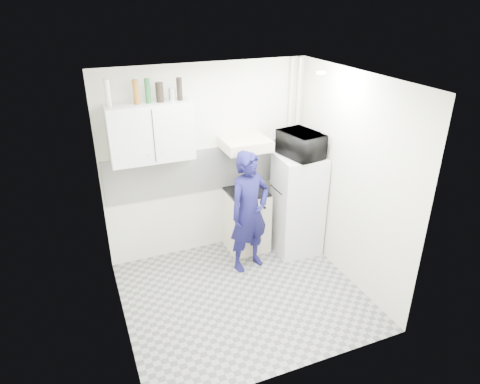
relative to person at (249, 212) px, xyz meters
name	(u,v)px	position (x,y,z in m)	size (l,w,h in m)	color
floor	(243,295)	(-0.32, -0.55, -0.81)	(2.80, 2.80, 0.00)	gray
ceiling	(244,80)	(-0.32, -0.55, 1.79)	(2.80, 2.80, 0.00)	white
wall_back	(207,162)	(-0.32, 0.70, 0.49)	(2.80, 2.80, 0.00)	beige
wall_left	(112,224)	(-1.72, -0.55, 0.49)	(2.60, 2.60, 0.00)	beige
wall_right	(350,181)	(1.08, -0.55, 0.49)	(2.60, 2.60, 0.00)	beige
person	(249,212)	(0.00, 0.00, 0.00)	(0.59, 0.39, 1.63)	#111041
stove	(246,220)	(0.15, 0.45, -0.38)	(0.55, 0.55, 0.87)	beige
fridge	(297,204)	(0.78, 0.14, -0.10)	(0.59, 0.59, 1.42)	silver
stove_top	(246,191)	(0.15, 0.45, 0.07)	(0.52, 0.52, 0.03)	black
saucepan	(246,186)	(0.14, 0.46, 0.15)	(0.20, 0.20, 0.11)	silver
microwave	(301,144)	(0.78, 0.14, 0.77)	(0.40, 0.59, 0.33)	black
bottle_a	(108,93)	(-1.50, 0.52, 1.54)	(0.07, 0.07, 0.30)	silver
bottle_c	(136,92)	(-1.19, 0.52, 1.53)	(0.07, 0.07, 0.28)	brown
bottle_d	(148,91)	(-1.06, 0.52, 1.53)	(0.06, 0.06, 0.28)	#144C1E
canister_a	(160,92)	(-0.92, 0.52, 1.50)	(0.09, 0.09, 0.23)	black
canister_b	(172,94)	(-0.78, 0.52, 1.46)	(0.08, 0.08, 0.15)	silver
bottle_e	(179,89)	(-0.69, 0.52, 1.52)	(0.07, 0.07, 0.26)	black
upper_cabinet	(151,132)	(-1.07, 0.52, 1.04)	(1.00, 0.35, 0.70)	silver
range_hood	(246,144)	(0.13, 0.45, 0.76)	(0.60, 0.50, 0.14)	beige
backsplash	(208,169)	(-0.32, 0.68, 0.39)	(2.74, 0.03, 0.60)	white
pipe_a	(295,151)	(0.98, 0.62, 0.49)	(0.05, 0.05, 2.60)	beige
pipe_b	(288,152)	(0.86, 0.62, 0.49)	(0.04, 0.04, 2.60)	beige
ceiling_spot_fixture	(321,73)	(0.68, -0.35, 1.76)	(0.10, 0.10, 0.02)	white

